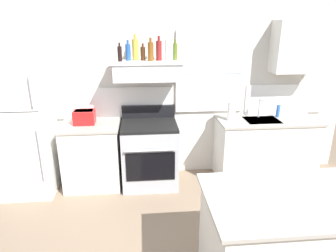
# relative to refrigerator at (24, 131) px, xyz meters

# --- Properties ---
(back_wall) EXTENTS (5.40, 0.11, 2.70)m
(back_wall) POSITION_rel_refrigerator_xyz_m (1.93, 0.39, 0.49)
(back_wall) COLOR beige
(back_wall) RESTS_ON ground_plane
(refrigerator) EXTENTS (0.70, 0.72, 1.72)m
(refrigerator) POSITION_rel_refrigerator_xyz_m (0.00, 0.00, 0.00)
(refrigerator) COLOR white
(refrigerator) RESTS_ON ground_plane
(counter_left_of_stove) EXTENTS (0.79, 0.63, 0.91)m
(counter_left_of_stove) POSITION_rel_refrigerator_xyz_m (0.85, 0.06, -0.40)
(counter_left_of_stove) COLOR silver
(counter_left_of_stove) RESTS_ON ground_plane
(toaster) EXTENTS (0.30, 0.20, 0.19)m
(toaster) POSITION_rel_refrigerator_xyz_m (0.78, 0.10, 0.15)
(toaster) COLOR red
(toaster) RESTS_ON counter_left_of_stove
(stove_range) EXTENTS (0.76, 0.69, 1.09)m
(stove_range) POSITION_rel_refrigerator_xyz_m (1.65, 0.02, -0.39)
(stove_range) COLOR #9EA0A5
(stove_range) RESTS_ON ground_plane
(range_hood_shelf) EXTENTS (0.96, 0.52, 0.24)m
(range_hood_shelf) POSITION_rel_refrigerator_xyz_m (1.65, 0.12, 0.76)
(range_hood_shelf) COLOR silver
(bottle_balsamic_dark) EXTENTS (0.06, 0.06, 0.23)m
(bottle_balsamic_dark) POSITION_rel_refrigerator_xyz_m (1.30, 0.08, 0.98)
(bottle_balsamic_dark) COLOR black
(bottle_balsamic_dark) RESTS_ON range_hood_shelf
(bottle_blue_liqueur) EXTENTS (0.07, 0.07, 0.26)m
(bottle_blue_liqueur) POSITION_rel_refrigerator_xyz_m (1.40, 0.15, 0.99)
(bottle_blue_liqueur) COLOR #1E478C
(bottle_blue_liqueur) RESTS_ON range_hood_shelf
(bottle_champagne_gold_foil) EXTENTS (0.08, 0.08, 0.33)m
(bottle_champagne_gold_foil) POSITION_rel_refrigerator_xyz_m (1.50, 0.17, 1.03)
(bottle_champagne_gold_foil) COLOR #B29333
(bottle_champagne_gold_foil) RESTS_ON range_hood_shelf
(bottle_brown_stout) EXTENTS (0.06, 0.06, 0.22)m
(bottle_brown_stout) POSITION_rel_refrigerator_xyz_m (1.59, 0.15, 0.98)
(bottle_brown_stout) COLOR #381E0F
(bottle_brown_stout) RESTS_ON range_hood_shelf
(bottle_amber_wine) EXTENTS (0.07, 0.07, 0.29)m
(bottle_amber_wine) POSITION_rel_refrigerator_xyz_m (1.69, 0.08, 1.01)
(bottle_amber_wine) COLOR brown
(bottle_amber_wine) RESTS_ON range_hood_shelf
(bottle_red_label_wine) EXTENTS (0.07, 0.07, 0.31)m
(bottle_red_label_wine) POSITION_rel_refrigerator_xyz_m (1.80, 0.13, 1.02)
(bottle_red_label_wine) COLOR maroon
(bottle_red_label_wine) RESTS_ON range_hood_shelf
(bottle_clear_tall) EXTENTS (0.06, 0.06, 0.33)m
(bottle_clear_tall) POSITION_rel_refrigerator_xyz_m (1.91, 0.12, 1.02)
(bottle_clear_tall) COLOR silver
(bottle_clear_tall) RESTS_ON range_hood_shelf
(bottle_olive_oil_square) EXTENTS (0.06, 0.06, 0.27)m
(bottle_olive_oil_square) POSITION_rel_refrigerator_xyz_m (2.02, 0.14, 1.00)
(bottle_olive_oil_square) COLOR #4C601E
(bottle_olive_oil_square) RESTS_ON range_hood_shelf
(counter_right_with_sink) EXTENTS (1.43, 0.63, 0.91)m
(counter_right_with_sink) POSITION_rel_refrigerator_xyz_m (3.35, 0.06, -0.40)
(counter_right_with_sink) COLOR silver
(counter_right_with_sink) RESTS_ON ground_plane
(sink_faucet) EXTENTS (0.03, 0.17, 0.28)m
(sink_faucet) POSITION_rel_refrigerator_xyz_m (3.25, 0.16, 0.23)
(sink_faucet) COLOR silver
(sink_faucet) RESTS_ON counter_right_with_sink
(paper_towel_roll) EXTENTS (0.11, 0.11, 0.27)m
(paper_towel_roll) POSITION_rel_refrigerator_xyz_m (2.80, 0.06, 0.19)
(paper_towel_roll) COLOR white
(paper_towel_roll) RESTS_ON counter_right_with_sink
(dish_soap_bottle) EXTENTS (0.06, 0.06, 0.18)m
(dish_soap_bottle) POSITION_rel_refrigerator_xyz_m (3.53, 0.16, 0.14)
(dish_soap_bottle) COLOR blue
(dish_soap_bottle) RESTS_ON counter_right_with_sink
(kitchen_island) EXTENTS (1.40, 0.90, 0.91)m
(kitchen_island) POSITION_rel_refrigerator_xyz_m (2.74, -1.89, -0.40)
(kitchen_island) COLOR silver
(kitchen_island) RESTS_ON ground_plane
(upper_cabinet_right) EXTENTS (0.64, 0.32, 0.70)m
(upper_cabinet_right) POSITION_rel_refrigerator_xyz_m (3.70, 0.20, 1.04)
(upper_cabinet_right) COLOR silver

